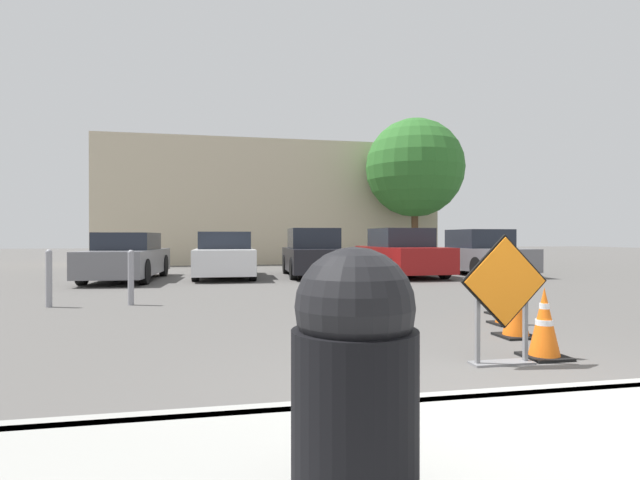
{
  "coord_description": "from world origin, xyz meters",
  "views": [
    {
      "loc": [
        -2.28,
        -3.31,
        1.28
      ],
      "look_at": [
        0.41,
        9.88,
        1.2
      ],
      "focal_mm": 28.0,
      "sensor_mm": 36.0,
      "label": 1
    }
  ],
  "objects_px": {
    "traffic_cone_second": "(516,306)",
    "parked_car_second": "(225,256)",
    "parked_car_fifth": "(480,254)",
    "parked_car_nearest": "(127,258)",
    "trash_bin": "(355,377)",
    "bollard_second": "(49,277)",
    "traffic_cone_fourth": "(500,295)",
    "traffic_cone_third": "(506,298)",
    "road_closed_sign": "(504,295)",
    "parked_car_fourth": "(401,254)",
    "bollard_nearest": "(131,276)",
    "parked_car_third": "(313,254)",
    "traffic_cone_nearest": "(544,323)"
  },
  "relations": [
    {
      "from": "traffic_cone_third",
      "to": "traffic_cone_second",
      "type": "bearing_deg",
      "value": -114.87
    },
    {
      "from": "traffic_cone_fourth",
      "to": "parked_car_nearest",
      "type": "distance_m",
      "value": 10.92
    },
    {
      "from": "traffic_cone_second",
      "to": "parked_car_second",
      "type": "height_order",
      "value": "parked_car_second"
    },
    {
      "from": "traffic_cone_third",
      "to": "traffic_cone_fourth",
      "type": "xyz_separation_m",
      "value": [
        0.44,
        0.87,
        -0.07
      ]
    },
    {
      "from": "bollard_second",
      "to": "trash_bin",
      "type": "bearing_deg",
      "value": -65.49
    },
    {
      "from": "traffic_cone_fourth",
      "to": "trash_bin",
      "type": "distance_m",
      "value": 6.78
    },
    {
      "from": "traffic_cone_second",
      "to": "parked_car_nearest",
      "type": "relative_size",
      "value": 0.17
    },
    {
      "from": "trash_bin",
      "to": "bollard_second",
      "type": "xyz_separation_m",
      "value": [
        -3.59,
        7.88,
        -0.14
      ]
    },
    {
      "from": "parked_car_third",
      "to": "traffic_cone_third",
      "type": "bearing_deg",
      "value": 99.09
    },
    {
      "from": "traffic_cone_second",
      "to": "trash_bin",
      "type": "relative_size",
      "value": 0.73
    },
    {
      "from": "traffic_cone_third",
      "to": "parked_car_fifth",
      "type": "xyz_separation_m",
      "value": [
        4.64,
        8.98,
        0.32
      ]
    },
    {
      "from": "road_closed_sign",
      "to": "parked_car_third",
      "type": "distance_m",
      "value": 11.55
    },
    {
      "from": "parked_car_nearest",
      "to": "trash_bin",
      "type": "bearing_deg",
      "value": 106.98
    },
    {
      "from": "parked_car_second",
      "to": "parked_car_fourth",
      "type": "distance_m",
      "value": 5.74
    },
    {
      "from": "traffic_cone_third",
      "to": "traffic_cone_nearest",
      "type": "bearing_deg",
      "value": -111.35
    },
    {
      "from": "parked_car_fourth",
      "to": "traffic_cone_third",
      "type": "bearing_deg",
      "value": 76.77
    },
    {
      "from": "parked_car_second",
      "to": "bollard_second",
      "type": "bearing_deg",
      "value": 63.68
    },
    {
      "from": "parked_car_fifth",
      "to": "parked_car_second",
      "type": "bearing_deg",
      "value": -4.45
    },
    {
      "from": "traffic_cone_fourth",
      "to": "parked_car_fifth",
      "type": "xyz_separation_m",
      "value": [
        4.2,
        8.12,
        0.38
      ]
    },
    {
      "from": "traffic_cone_second",
      "to": "parked_car_fifth",
      "type": "xyz_separation_m",
      "value": [
        5.04,
        9.84,
        0.31
      ]
    },
    {
      "from": "traffic_cone_nearest",
      "to": "bollard_nearest",
      "type": "distance_m",
      "value": 7.22
    },
    {
      "from": "traffic_cone_fourth",
      "to": "parked_car_second",
      "type": "xyz_separation_m",
      "value": [
        -4.37,
        8.62,
        0.35
      ]
    },
    {
      "from": "parked_car_fifth",
      "to": "bollard_nearest",
      "type": "height_order",
      "value": "parked_car_fifth"
    },
    {
      "from": "parked_car_second",
      "to": "traffic_cone_second",
      "type": "bearing_deg",
      "value": 110.04
    },
    {
      "from": "traffic_cone_fourth",
      "to": "bollard_nearest",
      "type": "relative_size",
      "value": 0.63
    },
    {
      "from": "parked_car_nearest",
      "to": "bollard_nearest",
      "type": "bearing_deg",
      "value": 103.97
    },
    {
      "from": "parked_car_second",
      "to": "bollard_second",
      "type": "xyz_separation_m",
      "value": [
        -3.23,
        -6.2,
        -0.12
      ]
    },
    {
      "from": "road_closed_sign",
      "to": "parked_car_fourth",
      "type": "xyz_separation_m",
      "value": [
        3.11,
        11.04,
        0.02
      ]
    },
    {
      "from": "parked_car_second",
      "to": "traffic_cone_third",
      "type": "bearing_deg",
      "value": 113.69
    },
    {
      "from": "traffic_cone_second",
      "to": "trash_bin",
      "type": "distance_m",
      "value": 4.91
    },
    {
      "from": "parked_car_fifth",
      "to": "parked_car_nearest",
      "type": "bearing_deg",
      "value": -1.37
    },
    {
      "from": "road_closed_sign",
      "to": "parked_car_fifth",
      "type": "height_order",
      "value": "parked_car_fifth"
    },
    {
      "from": "traffic_cone_fourth",
      "to": "parked_car_nearest",
      "type": "height_order",
      "value": "parked_car_nearest"
    },
    {
      "from": "parked_car_nearest",
      "to": "parked_car_fifth",
      "type": "height_order",
      "value": "parked_car_fifth"
    },
    {
      "from": "parked_car_third",
      "to": "trash_bin",
      "type": "relative_size",
      "value": 3.81
    },
    {
      "from": "parked_car_fifth",
      "to": "parked_car_third",
      "type": "bearing_deg",
      "value": -5.79
    },
    {
      "from": "parked_car_second",
      "to": "bollard_second",
      "type": "relative_size",
      "value": 3.99
    },
    {
      "from": "parked_car_fifth",
      "to": "bollard_second",
      "type": "height_order",
      "value": "parked_car_fifth"
    },
    {
      "from": "bollard_second",
      "to": "parked_car_fifth",
      "type": "bearing_deg",
      "value": 25.75
    },
    {
      "from": "road_closed_sign",
      "to": "traffic_cone_third",
      "type": "relative_size",
      "value": 1.64
    },
    {
      "from": "parked_car_fourth",
      "to": "bollard_second",
      "type": "height_order",
      "value": "parked_car_fourth"
    },
    {
      "from": "parked_car_second",
      "to": "traffic_cone_nearest",
      "type": "bearing_deg",
      "value": 106.78
    },
    {
      "from": "trash_bin",
      "to": "bollard_second",
      "type": "relative_size",
      "value": 1.04
    },
    {
      "from": "traffic_cone_third",
      "to": "parked_car_third",
      "type": "xyz_separation_m",
      "value": [
        -1.07,
        9.45,
        0.33
      ]
    },
    {
      "from": "road_closed_sign",
      "to": "parked_car_nearest",
      "type": "xyz_separation_m",
      "value": [
        -5.46,
        11.14,
        -0.04
      ]
    },
    {
      "from": "parked_car_fourth",
      "to": "trash_bin",
      "type": "bearing_deg",
      "value": 66.48
    },
    {
      "from": "traffic_cone_third",
      "to": "trash_bin",
      "type": "distance_m",
      "value": 5.82
    },
    {
      "from": "parked_car_fifth",
      "to": "bollard_nearest",
      "type": "bearing_deg",
      "value": 27.68
    },
    {
      "from": "traffic_cone_third",
      "to": "bollard_second",
      "type": "height_order",
      "value": "bollard_second"
    },
    {
      "from": "traffic_cone_third",
      "to": "parked_car_nearest",
      "type": "distance_m",
      "value": 11.31
    }
  ]
}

